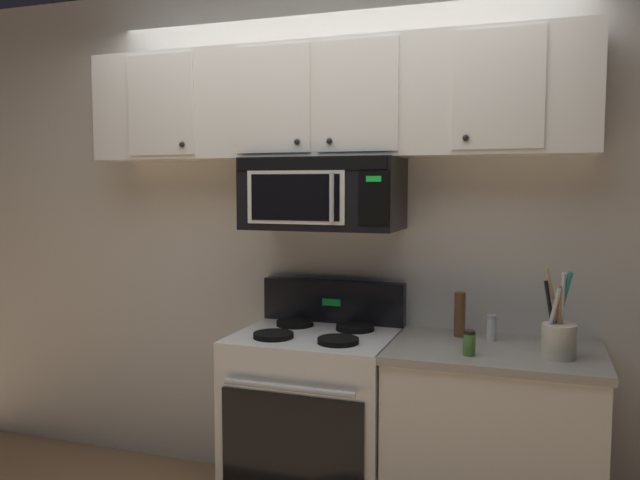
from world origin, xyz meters
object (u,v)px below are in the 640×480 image
utensil_crock_cream (559,336)px  spice_jar (469,343)px  pepper_mill (460,314)px  stove_range (316,420)px  salt_shaker (491,328)px  over_range_microwave (323,194)px

utensil_crock_cream → spice_jar: bearing=-166.9°
pepper_mill → spice_jar: pepper_mill is taller
stove_range → salt_shaker: size_ratio=9.42×
stove_range → over_range_microwave: 1.11m
stove_range → spice_jar: (0.75, -0.16, 0.48)m
utensil_crock_cream → salt_shaker: (-0.29, 0.21, -0.03)m
stove_range → salt_shaker: bearing=9.3°
spice_jar → over_range_microwave: bearing=159.5°
salt_shaker → spice_jar: (-0.07, -0.30, -0.01)m
salt_shaker → pepper_mill: size_ratio=0.56×
stove_range → utensil_crock_cream: utensil_crock_cream is taller
pepper_mill → spice_jar: size_ratio=1.97×
over_range_microwave → spice_jar: over_range_microwave is taller
over_range_microwave → salt_shaker: over_range_microwave is taller
over_range_microwave → utensil_crock_cream: over_range_microwave is taller
over_range_microwave → spice_jar: 1.01m
over_range_microwave → spice_jar: size_ratio=7.09×
over_range_microwave → salt_shaker: bearing=1.2°
utensil_crock_cream → salt_shaker: bearing=143.2°
pepper_mill → over_range_microwave: bearing=-175.4°
stove_range → over_range_microwave: bearing=90.1°
utensil_crock_cream → spice_jar: size_ratio=3.47×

